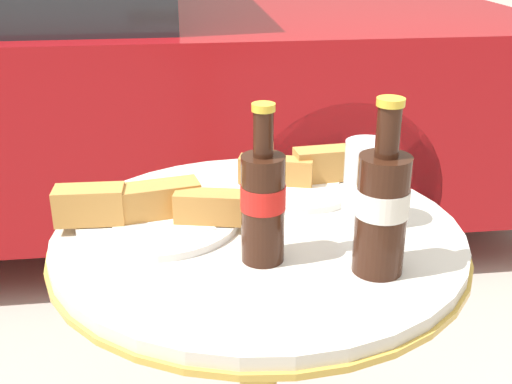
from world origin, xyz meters
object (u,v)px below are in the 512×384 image
object	(u,v)px
drinking_glass	(366,187)
lunch_plate_near	(154,212)
cola_bottle_left	(263,201)
cola_bottle_right	(382,207)
lunch_plate_far	(299,178)
bistro_table	(258,325)

from	to	relation	value
drinking_glass	lunch_plate_near	distance (m)	0.34
cola_bottle_left	lunch_plate_near	distance (m)	0.21
cola_bottle_left	drinking_glass	size ratio (longest dim) A/B	1.67
cola_bottle_right	lunch_plate_near	xyz separation A→B (m)	(-0.31, 0.18, -0.07)
cola_bottle_right	lunch_plate_near	distance (m)	0.37
drinking_glass	cola_bottle_left	bearing A→B (deg)	-151.11
drinking_glass	lunch_plate_far	distance (m)	0.18
bistro_table	drinking_glass	world-z (taller)	drinking_glass
cola_bottle_right	cola_bottle_left	bearing A→B (deg)	161.55
lunch_plate_far	bistro_table	bearing A→B (deg)	-121.17
cola_bottle_left	drinking_glass	xyz separation A→B (m)	(0.18, 0.10, -0.03)
cola_bottle_right	lunch_plate_far	distance (m)	0.31
bistro_table	lunch_plate_far	bearing A→B (deg)	58.83
bistro_table	cola_bottle_right	distance (m)	0.35
bistro_table	lunch_plate_near	distance (m)	0.26
cola_bottle_left	lunch_plate_far	xyz separation A→B (m)	(0.10, 0.25, -0.07)
lunch_plate_near	lunch_plate_far	size ratio (longest dim) A/B	1.39
drinking_glass	bistro_table	bearing A→B (deg)	-179.44
bistro_table	drinking_glass	distance (m)	0.30
lunch_plate_near	lunch_plate_far	xyz separation A→B (m)	(0.26, 0.12, -0.00)
bistro_table	cola_bottle_left	xyz separation A→B (m)	(-0.01, -0.10, 0.27)
cola_bottle_left	bistro_table	bearing A→B (deg)	86.14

